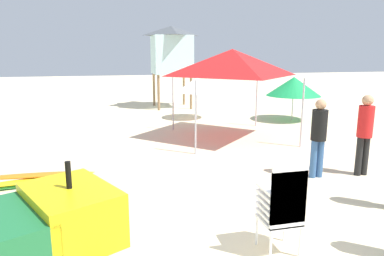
{
  "coord_description": "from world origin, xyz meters",
  "views": [
    {
      "loc": [
        -1.49,
        -4.27,
        2.61
      ],
      "look_at": [
        0.29,
        2.9,
        1.06
      ],
      "focal_mm": 33.05,
      "sensor_mm": 36.0,
      "label": 1
    }
  ],
  "objects_px": {
    "surfboard_pile": "(33,179)",
    "lifeguard_near_center": "(365,129)",
    "beach_umbrella_left": "(294,86)",
    "popup_canopy": "(232,62)",
    "stacked_plastic_chairs": "(283,202)",
    "lifeguard_far_right": "(319,133)",
    "lifeguard_tower": "(171,50)",
    "beach_umbrella_mid": "(197,85)"
  },
  "relations": [
    {
      "from": "stacked_plastic_chairs",
      "to": "lifeguard_tower",
      "type": "bearing_deg",
      "value": 85.43
    },
    {
      "from": "lifeguard_near_center",
      "to": "lifeguard_far_right",
      "type": "bearing_deg",
      "value": 174.0
    },
    {
      "from": "stacked_plastic_chairs",
      "to": "beach_umbrella_mid",
      "type": "relative_size",
      "value": 0.76
    },
    {
      "from": "lifeguard_far_right",
      "to": "stacked_plastic_chairs",
      "type": "bearing_deg",
      "value": -130.37
    },
    {
      "from": "beach_umbrella_left",
      "to": "popup_canopy",
      "type": "bearing_deg",
      "value": -146.97
    },
    {
      "from": "stacked_plastic_chairs",
      "to": "lifeguard_near_center",
      "type": "distance_m",
      "value": 4.05
    },
    {
      "from": "surfboard_pile",
      "to": "beach_umbrella_mid",
      "type": "bearing_deg",
      "value": 51.7
    },
    {
      "from": "popup_canopy",
      "to": "stacked_plastic_chairs",
      "type": "bearing_deg",
      "value": -104.34
    },
    {
      "from": "stacked_plastic_chairs",
      "to": "beach_umbrella_mid",
      "type": "bearing_deg",
      "value": 81.68
    },
    {
      "from": "surfboard_pile",
      "to": "lifeguard_near_center",
      "type": "xyz_separation_m",
      "value": [
        6.88,
        -1.05,
        0.9
      ]
    },
    {
      "from": "lifeguard_near_center",
      "to": "lifeguard_far_right",
      "type": "distance_m",
      "value": 1.05
    },
    {
      "from": "lifeguard_far_right",
      "to": "popup_canopy",
      "type": "xyz_separation_m",
      "value": [
        -0.52,
        3.92,
        1.38
      ]
    },
    {
      "from": "lifeguard_tower",
      "to": "lifeguard_near_center",
      "type": "bearing_deg",
      "value": -78.77
    },
    {
      "from": "surfboard_pile",
      "to": "lifeguard_near_center",
      "type": "height_order",
      "value": "lifeguard_near_center"
    },
    {
      "from": "lifeguard_tower",
      "to": "beach_umbrella_left",
      "type": "bearing_deg",
      "value": -49.02
    },
    {
      "from": "lifeguard_far_right",
      "to": "lifeguard_tower",
      "type": "height_order",
      "value": "lifeguard_tower"
    },
    {
      "from": "lifeguard_near_center",
      "to": "beach_umbrella_mid",
      "type": "distance_m",
      "value": 7.75
    },
    {
      "from": "lifeguard_far_right",
      "to": "popup_canopy",
      "type": "distance_m",
      "value": 4.19
    },
    {
      "from": "surfboard_pile",
      "to": "beach_umbrella_mid",
      "type": "relative_size",
      "value": 1.46
    },
    {
      "from": "lifeguard_far_right",
      "to": "lifeguard_tower",
      "type": "bearing_deg",
      "value": 95.91
    },
    {
      "from": "stacked_plastic_chairs",
      "to": "beach_umbrella_left",
      "type": "relative_size",
      "value": 0.61
    },
    {
      "from": "lifeguard_far_right",
      "to": "lifeguard_tower",
      "type": "relative_size",
      "value": 0.43
    },
    {
      "from": "popup_canopy",
      "to": "lifeguard_far_right",
      "type": "bearing_deg",
      "value": -82.46
    },
    {
      "from": "lifeguard_near_center",
      "to": "lifeguard_tower",
      "type": "relative_size",
      "value": 0.45
    },
    {
      "from": "lifeguard_far_right",
      "to": "beach_umbrella_left",
      "type": "relative_size",
      "value": 0.8
    },
    {
      "from": "lifeguard_near_center",
      "to": "lifeguard_tower",
      "type": "xyz_separation_m",
      "value": [
        -2.15,
        10.85,
        1.77
      ]
    },
    {
      "from": "beach_umbrella_mid",
      "to": "lifeguard_tower",
      "type": "bearing_deg",
      "value": 96.84
    },
    {
      "from": "surfboard_pile",
      "to": "lifeguard_far_right",
      "type": "height_order",
      "value": "lifeguard_far_right"
    },
    {
      "from": "stacked_plastic_chairs",
      "to": "beach_umbrella_mid",
      "type": "distance_m",
      "value": 10.11
    },
    {
      "from": "beach_umbrella_mid",
      "to": "beach_umbrella_left",
      "type": "bearing_deg",
      "value": -19.76
    },
    {
      "from": "stacked_plastic_chairs",
      "to": "lifeguard_near_center",
      "type": "bearing_deg",
      "value": 37.28
    },
    {
      "from": "lifeguard_near_center",
      "to": "popup_canopy",
      "type": "xyz_separation_m",
      "value": [
        -1.56,
        4.03,
        1.33
      ]
    },
    {
      "from": "lifeguard_tower",
      "to": "beach_umbrella_mid",
      "type": "height_order",
      "value": "lifeguard_tower"
    },
    {
      "from": "lifeguard_tower",
      "to": "beach_umbrella_mid",
      "type": "relative_size",
      "value": 2.3
    },
    {
      "from": "lifeguard_tower",
      "to": "beach_umbrella_left",
      "type": "distance_m",
      "value": 6.27
    },
    {
      "from": "surfboard_pile",
      "to": "lifeguard_near_center",
      "type": "relative_size",
      "value": 1.41
    },
    {
      "from": "lifeguard_near_center",
      "to": "beach_umbrella_left",
      "type": "height_order",
      "value": "lifeguard_near_center"
    },
    {
      "from": "stacked_plastic_chairs",
      "to": "popup_canopy",
      "type": "bearing_deg",
      "value": 75.66
    },
    {
      "from": "beach_umbrella_left",
      "to": "lifeguard_far_right",
      "type": "bearing_deg",
      "value": -115.21
    },
    {
      "from": "popup_canopy",
      "to": "beach_umbrella_mid",
      "type": "relative_size",
      "value": 1.85
    },
    {
      "from": "stacked_plastic_chairs",
      "to": "beach_umbrella_left",
      "type": "bearing_deg",
      "value": 59.78
    },
    {
      "from": "surfboard_pile",
      "to": "beach_umbrella_left",
      "type": "height_order",
      "value": "beach_umbrella_left"
    }
  ]
}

